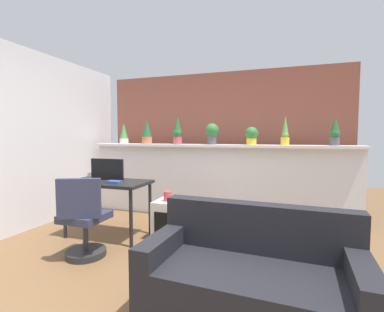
{
  "coord_description": "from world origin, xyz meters",
  "views": [
    {
      "loc": [
        1.11,
        -2.41,
        1.34
      ],
      "look_at": [
        -0.01,
        0.9,
        1.1
      ],
      "focal_mm": 25.96,
      "sensor_mm": 36.0,
      "label": 1
    }
  ],
  "objects": [
    {
      "name": "potted_plant_2",
      "position": [
        -0.61,
        1.95,
        1.44
      ],
      "size": [
        0.17,
        0.17,
        0.47
      ],
      "color": "#B7474C",
      "rests_on": "plant_shelf"
    },
    {
      "name": "side_cube_shelf",
      "position": [
        -0.31,
        0.92,
        0.25
      ],
      "size": [
        0.4,
        0.41,
        0.5
      ],
      "color": "silver",
      "rests_on": "ground"
    },
    {
      "name": "desk",
      "position": [
        -1.14,
        0.72,
        0.67
      ],
      "size": [
        1.1,
        0.6,
        0.75
      ],
      "color": "black",
      "rests_on": "ground"
    },
    {
      "name": "potted_plant_3",
      "position": [
        -0.02,
        1.97,
        1.41
      ],
      "size": [
        0.22,
        0.22,
        0.34
      ],
      "color": "#4C4C51",
      "rests_on": "plant_shelf"
    },
    {
      "name": "potted_plant_5",
      "position": [
        1.1,
        1.98,
        1.4
      ],
      "size": [
        0.12,
        0.12,
        0.44
      ],
      "color": "gold",
      "rests_on": "plant_shelf"
    },
    {
      "name": "vase_on_shelf",
      "position": [
        -0.34,
        0.89,
        0.56
      ],
      "size": [
        0.11,
        0.11,
        0.13
      ],
      "primitive_type": "cylinder",
      "color": "#CC3D47",
      "rests_on": "side_cube_shelf"
    },
    {
      "name": "potted_plant_6",
      "position": [
        1.77,
        1.98,
        1.41
      ],
      "size": [
        0.14,
        0.14,
        0.41
      ],
      "color": "#4C4C51",
      "rests_on": "plant_shelf"
    },
    {
      "name": "book_on_desk",
      "position": [
        -0.93,
        0.58,
        0.77
      ],
      "size": [
        0.18,
        0.12,
        0.04
      ],
      "primitive_type": "cube",
      "color": "#2D4C8C",
      "rests_on": "desk"
    },
    {
      "name": "tv_monitor",
      "position": [
        -1.2,
        0.8,
        0.9
      ],
      "size": [
        0.5,
        0.04,
        0.29
      ],
      "primitive_type": "cube",
      "color": "black",
      "rests_on": "desk"
    },
    {
      "name": "ground_plane",
      "position": [
        0.0,
        0.0,
        0.0
      ],
      "size": [
        12.0,
        12.0,
        0.0
      ],
      "primitive_type": "plane",
      "color": "brown"
    },
    {
      "name": "couch",
      "position": [
        0.89,
        -0.38,
        0.28
      ],
      "size": [
        1.6,
        0.84,
        0.8
      ],
      "color": "black",
      "rests_on": "ground"
    },
    {
      "name": "potted_plant_4",
      "position": [
        0.61,
        1.98,
        1.37
      ],
      "size": [
        0.2,
        0.2,
        0.28
      ],
      "color": "gold",
      "rests_on": "plant_shelf"
    },
    {
      "name": "office_chair",
      "position": [
        -0.97,
        0.04,
        0.39
      ],
      "size": [
        0.51,
        0.51,
        0.91
      ],
      "color": "#262628",
      "rests_on": "ground"
    },
    {
      "name": "potted_plant_1",
      "position": [
        -1.19,
        1.95,
        1.43
      ],
      "size": [
        0.17,
        0.17,
        0.42
      ],
      "color": "#C66B42",
      "rests_on": "plant_shelf"
    },
    {
      "name": "potted_plant_0",
      "position": [
        -1.66,
        1.97,
        1.39
      ],
      "size": [
        0.15,
        0.15,
        0.37
      ],
      "color": "silver",
      "rests_on": "plant_shelf"
    },
    {
      "name": "plant_shelf",
      "position": [
        0.0,
        1.96,
        1.2
      ],
      "size": [
        4.36,
        0.36,
        0.04
      ],
      "primitive_type": "cube",
      "color": "silver",
      "rests_on": "divider_wall"
    },
    {
      "name": "divider_wall",
      "position": [
        0.0,
        2.0,
        0.59
      ],
      "size": [
        4.36,
        0.16,
        1.18
      ],
      "primitive_type": "cube",
      "color": "silver",
      "rests_on": "ground"
    },
    {
      "name": "side_wall_left",
      "position": [
        -2.43,
        0.4,
        1.3
      ],
      "size": [
        0.12,
        4.4,
        2.6
      ],
      "primitive_type": "cube",
      "color": "silver",
      "rests_on": "ground"
    },
    {
      "name": "brick_wall_behind",
      "position": [
        0.0,
        2.6,
        1.25
      ],
      "size": [
        4.36,
        0.1,
        2.5
      ],
      "primitive_type": "cube",
      "color": "brown",
      "rests_on": "ground"
    }
  ]
}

